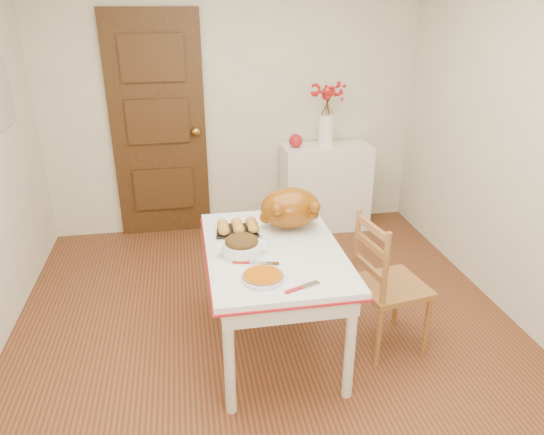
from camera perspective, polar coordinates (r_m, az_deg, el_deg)
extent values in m
cube|color=#53240F|center=(3.43, -0.03, -14.28)|extent=(3.50, 4.00, 0.00)
cube|color=beige|center=(4.77, -4.40, 13.14)|extent=(3.50, 0.00, 2.50)
cube|color=black|center=(4.77, -12.80, 9.92)|extent=(0.85, 0.06, 2.06)
cube|color=#B8B295|center=(4.11, -28.51, 12.32)|extent=(0.03, 0.35, 0.45)
cube|color=white|center=(4.94, 6.11, 3.44)|extent=(0.84, 0.37, 0.84)
sphere|color=#AA141C|center=(4.72, 2.73, 8.73)|extent=(0.13, 0.13, 0.13)
cylinder|color=#B34B00|center=(2.69, -1.05, -6.69)|extent=(0.29, 0.29, 0.05)
cylinder|color=white|center=(3.46, -0.27, 1.07)|extent=(0.09, 0.09, 0.12)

